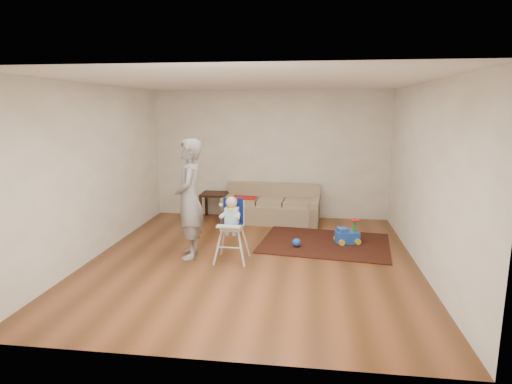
# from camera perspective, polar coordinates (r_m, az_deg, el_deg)

# --- Properties ---
(ground) EXTENTS (5.50, 5.50, 0.00)m
(ground) POSITION_cam_1_polar(r_m,az_deg,el_deg) (6.77, -0.44, -8.99)
(ground) COLOR #532F16
(ground) RESTS_ON ground
(room_envelope) EXTENTS (5.04, 5.52, 2.72)m
(room_envelope) POSITION_cam_1_polar(r_m,az_deg,el_deg) (6.89, 0.14, 7.35)
(room_envelope) COLOR beige
(room_envelope) RESTS_ON ground
(sofa) EXTENTS (2.02, 0.94, 0.76)m
(sofa) POSITION_cam_1_polar(r_m,az_deg,el_deg) (8.85, 2.02, -1.57)
(sofa) COLOR gray
(sofa) RESTS_ON ground
(side_table) EXTENTS (0.55, 0.55, 0.55)m
(side_table) POSITION_cam_1_polar(r_m,az_deg,el_deg) (9.19, -5.53, -1.83)
(side_table) COLOR black
(side_table) RESTS_ON ground
(area_rug) EXTENTS (2.37, 1.90, 0.02)m
(area_rug) POSITION_cam_1_polar(r_m,az_deg,el_deg) (7.62, 9.15, -6.73)
(area_rug) COLOR black
(area_rug) RESTS_ON ground
(ride_on_toy) EXTENTS (0.45, 0.37, 0.42)m
(ride_on_toy) POSITION_cam_1_polar(r_m,az_deg,el_deg) (7.62, 12.11, -5.13)
(ride_on_toy) COLOR blue
(ride_on_toy) RESTS_ON area_rug
(toy_ball) EXTENTS (0.14, 0.14, 0.14)m
(toy_ball) POSITION_cam_1_polar(r_m,az_deg,el_deg) (7.33, 5.43, -6.72)
(toy_ball) COLOR blue
(toy_ball) RESTS_ON area_rug
(high_chair) EXTENTS (0.49, 0.49, 1.02)m
(high_chair) POSITION_cam_1_polar(r_m,az_deg,el_deg) (6.58, -3.26, -5.09)
(high_chair) COLOR silver
(high_chair) RESTS_ON ground
(adult) EXTENTS (0.59, 0.77, 1.87)m
(adult) POSITION_cam_1_polar(r_m,az_deg,el_deg) (6.74, -8.91, -0.93)
(adult) COLOR gray
(adult) RESTS_ON ground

